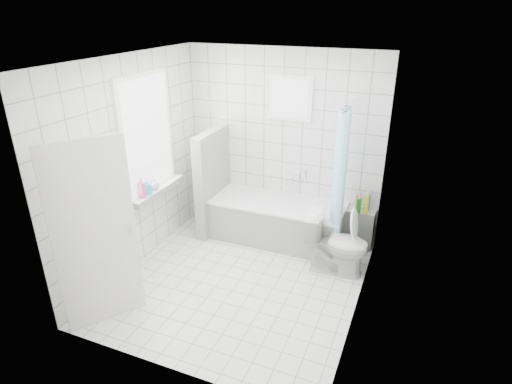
% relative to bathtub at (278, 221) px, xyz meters
% --- Properties ---
extents(ground, '(3.00, 3.00, 0.00)m').
position_rel_bathtub_xyz_m(ground, '(-0.08, -1.12, -0.29)').
color(ground, white).
rests_on(ground, ground).
extents(ceiling, '(3.00, 3.00, 0.00)m').
position_rel_bathtub_xyz_m(ceiling, '(-0.08, -1.12, 2.31)').
color(ceiling, white).
rests_on(ceiling, ground).
extents(wall_back, '(2.80, 0.02, 2.60)m').
position_rel_bathtub_xyz_m(wall_back, '(-0.08, 0.38, 1.01)').
color(wall_back, white).
rests_on(wall_back, ground).
extents(wall_front, '(2.80, 0.02, 2.60)m').
position_rel_bathtub_xyz_m(wall_front, '(-0.08, -2.62, 1.01)').
color(wall_front, white).
rests_on(wall_front, ground).
extents(wall_left, '(0.02, 3.00, 2.60)m').
position_rel_bathtub_xyz_m(wall_left, '(-1.48, -1.12, 1.01)').
color(wall_left, white).
rests_on(wall_left, ground).
extents(wall_right, '(0.02, 3.00, 2.60)m').
position_rel_bathtub_xyz_m(wall_right, '(1.32, -1.12, 1.01)').
color(wall_right, white).
rests_on(wall_right, ground).
extents(window_left, '(0.01, 0.90, 1.40)m').
position_rel_bathtub_xyz_m(window_left, '(-1.44, -0.82, 1.31)').
color(window_left, white).
rests_on(window_left, wall_left).
extents(window_back, '(0.50, 0.01, 0.50)m').
position_rel_bathtub_xyz_m(window_back, '(0.02, 0.33, 1.66)').
color(window_back, white).
rests_on(window_back, wall_back).
extents(window_sill, '(0.18, 1.02, 0.08)m').
position_rel_bathtub_xyz_m(window_sill, '(-1.39, -0.82, 0.57)').
color(window_sill, white).
rests_on(window_sill, wall_left).
extents(door, '(0.49, 0.68, 2.00)m').
position_rel_bathtub_xyz_m(door, '(-1.11, -2.28, 0.71)').
color(door, silver).
rests_on(door, ground).
extents(bathtub, '(1.84, 0.77, 0.58)m').
position_rel_bathtub_xyz_m(bathtub, '(0.00, 0.00, 0.00)').
color(bathtub, white).
rests_on(bathtub, ground).
extents(partition_wall, '(0.15, 0.85, 1.50)m').
position_rel_bathtub_xyz_m(partition_wall, '(-0.98, -0.05, 0.46)').
color(partition_wall, white).
rests_on(partition_wall, ground).
extents(tiled_ledge, '(0.40, 0.24, 0.55)m').
position_rel_bathtub_xyz_m(tiled_ledge, '(1.09, 0.25, -0.02)').
color(tiled_ledge, white).
rests_on(tiled_ledge, ground).
extents(toilet, '(0.78, 0.46, 0.78)m').
position_rel_bathtub_xyz_m(toilet, '(0.95, -0.47, 0.10)').
color(toilet, white).
rests_on(toilet, ground).
extents(curtain_rod, '(0.02, 0.80, 0.02)m').
position_rel_bathtub_xyz_m(curtain_rod, '(0.86, -0.02, 1.71)').
color(curtain_rod, silver).
rests_on(curtain_rod, wall_back).
extents(shower_curtain, '(0.14, 0.48, 1.78)m').
position_rel_bathtub_xyz_m(shower_curtain, '(0.86, -0.16, 0.81)').
color(shower_curtain, '#55D4FB').
rests_on(shower_curtain, curtain_rod).
extents(tub_faucet, '(0.18, 0.06, 0.06)m').
position_rel_bathtub_xyz_m(tub_faucet, '(0.10, 0.33, 0.56)').
color(tub_faucet, silver).
rests_on(tub_faucet, wall_back).
extents(sill_bottles, '(0.17, 0.40, 0.26)m').
position_rel_bathtub_xyz_m(sill_bottles, '(-1.38, -1.02, 0.72)').
color(sill_bottles, '#D75385').
rests_on(sill_bottles, window_sill).
extents(ledge_bottles, '(0.19, 0.19, 0.27)m').
position_rel_bathtub_xyz_m(ledge_bottles, '(1.12, 0.22, 0.38)').
color(ledge_bottles, '#198716').
rests_on(ledge_bottles, tiled_ledge).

